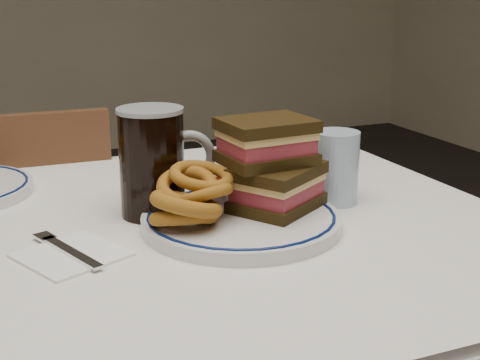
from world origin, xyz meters
name	(u,v)px	position (x,y,z in m)	size (l,w,h in m)	color
dining_table	(89,307)	(0.00, 0.00, 0.64)	(1.27, 0.87, 0.75)	silver
chair_far	(18,282)	(-0.07, 0.54, 0.46)	(0.40, 0.40, 0.85)	#492617
main_plate	(241,220)	(0.22, -0.04, 0.76)	(0.29, 0.29, 0.02)	silver
reuben_sandwich	(272,164)	(0.27, -0.03, 0.84)	(0.16, 0.15, 0.13)	black
onion_rings_main	(191,198)	(0.14, -0.05, 0.80)	(0.13, 0.13, 0.09)	brown
ketchup_ramekin	(211,189)	(0.20, 0.04, 0.79)	(0.05, 0.05, 0.03)	silver
beer_mug	(154,161)	(0.12, 0.06, 0.83)	(0.15, 0.10, 0.16)	black
water_glass	(335,167)	(0.40, 0.00, 0.81)	(0.07, 0.07, 0.12)	#A7BFD7
napkin_fork	(70,254)	(-0.03, -0.05, 0.75)	(0.16, 0.17, 0.01)	white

